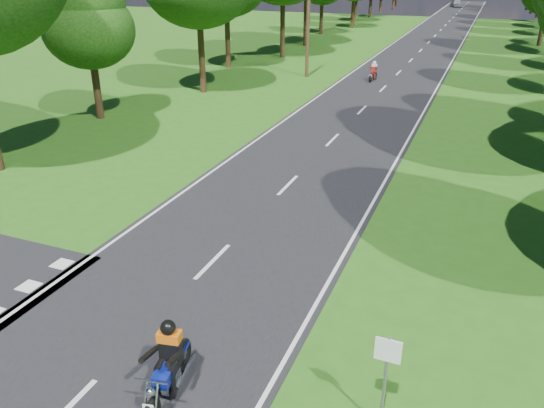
% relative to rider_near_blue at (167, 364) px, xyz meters
% --- Properties ---
extents(ground, '(160.00, 160.00, 0.00)m').
position_rel_rider_near_blue_xyz_m(ground, '(-1.62, 2.82, -0.84)').
color(ground, '#295D15').
rests_on(ground, ground).
extents(main_road, '(7.00, 140.00, 0.02)m').
position_rel_rider_near_blue_xyz_m(main_road, '(-1.62, 52.82, -0.83)').
color(main_road, black).
rests_on(main_road, ground).
extents(road_markings, '(7.40, 140.00, 0.01)m').
position_rel_rider_near_blue_xyz_m(road_markings, '(-1.76, 50.94, -0.81)').
color(road_markings, silver).
rests_on(road_markings, main_road).
extents(telegraph_pole, '(1.20, 0.26, 8.00)m').
position_rel_rider_near_blue_xyz_m(telegraph_pole, '(-7.62, 30.82, 3.24)').
color(telegraph_pole, '#382616').
rests_on(telegraph_pole, ground).
extents(road_sign, '(0.45, 0.07, 2.00)m').
position_rel_rider_near_blue_xyz_m(road_sign, '(3.88, 0.80, 0.51)').
color(road_sign, slate).
rests_on(road_sign, ground).
extents(rider_near_blue, '(1.00, 2.04, 1.63)m').
position_rel_rider_near_blue_xyz_m(rider_near_blue, '(0.00, 0.00, 0.00)').
color(rider_near_blue, '#0D1E95').
rests_on(rider_near_blue, main_road).
extents(rider_far_red, '(0.61, 1.63, 1.34)m').
position_rel_rider_near_blue_xyz_m(rider_far_red, '(-2.82, 31.15, -0.15)').
color(rider_far_red, '#B00D16').
rests_on(rider_far_red, main_road).
extents(distant_car, '(2.78, 4.64, 1.48)m').
position_rel_rider_near_blue_xyz_m(distant_car, '(-2.87, 104.02, -0.08)').
color(distant_car, '#A5A8AC').
rests_on(distant_car, main_road).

